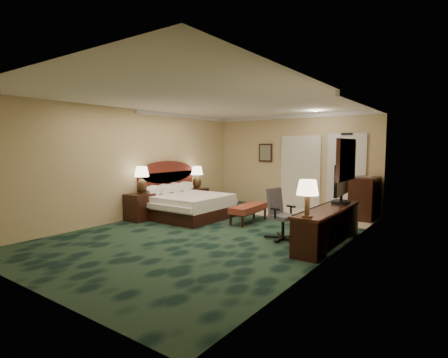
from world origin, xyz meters
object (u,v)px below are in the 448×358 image
Objects in this scene: nightstand_far at (198,198)px; lamp_far at (197,177)px; nightstand_near at (140,207)px; desk at (328,226)px; minibar at (365,198)px; bed_bench at (249,214)px; tv at (342,184)px; bed at (188,206)px; lamp_near at (142,180)px; desk_chair at (283,215)px.

lamp_far is (0.02, -0.05, 0.61)m from nightstand_far.
lamp_far is at bearing -63.52° from nightstand_far.
nightstand_far is (-0.03, 2.23, -0.04)m from nightstand_near.
minibar reaches higher than desk.
tv is at bearing -7.06° from bed_bench.
lamp_near is (-0.71, -0.85, 0.69)m from bed.
lamp_far is 4.77m from desk.
lamp_far is (-0.05, 2.13, -0.09)m from lamp_near.
tv reaches higher than nightstand_near.
bed_bench is (2.28, 1.33, -0.12)m from nightstand_near.
bed is 2.94m from desk_chair.
lamp_near reaches higher than bed_bench.
tv is (4.50, -0.99, 0.78)m from nightstand_far.
lamp_near reaches higher than desk.
minibar reaches higher than bed_bench.
lamp_near reaches higher than minibar.
minibar is (4.41, 1.18, -0.37)m from lamp_far.
minibar reaches higher than desk_chair.
desk is 2.79m from minibar.
desk is at bearing -88.97° from minibar.
lamp_near reaches higher than desk_chair.
bed_bench is at bearing -136.36° from minibar.
bed_bench is at bearing 15.57° from bed.
nightstand_far is at bearing 162.88° from tv.
lamp_near is 0.64× the size of minibar.
bed is 3.81m from tv.
bed is at bearing 50.56° from nightstand_near.
tv is (4.46, 1.24, 0.74)m from nightstand_near.
lamp_near is at bearing -88.11° from nightstand_far.
bed_bench is at bearing 172.73° from tv.
desk_chair is at bearing -26.53° from nightstand_far.
lamp_near is at bearing -160.46° from desk_chair.
lamp_far is 4.58m from minibar.
nightstand_far is at bearing 167.53° from desk_chair.
nightstand_far is at bearing 116.48° from lamp_far.
bed_bench is 0.52× the size of desk.
bed is 1.30m from lamp_near.
tv is (4.47, -0.94, 0.17)m from lamp_far.
desk_chair is at bearing -39.20° from bed_bench.
bed is 1.89× the size of desk_chair.
lamp_near is 2.13m from lamp_far.
nightstand_near reaches higher than bed_bench.
desk_chair reaches higher than bed.
bed is at bearing -59.46° from nightstand_far.
nightstand_near is 4.69m from tv.
tv reaches higher than bed_bench.
tv reaches higher than lamp_near.
lamp_far is at bearing 155.27° from bed_bench.
tv is at bearing 59.23° from desk_chair.
nightstand_near is 2.64m from bed_bench.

